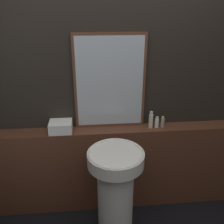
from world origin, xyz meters
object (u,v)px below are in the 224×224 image
Objects in this scene: pedestal_sink at (115,190)px; lotion_bottle at (163,122)px; mirror at (110,83)px; conditioner_bottle at (157,122)px; shampoo_bottle at (151,120)px; towel_stack at (61,127)px.

lotion_bottle reaches higher than pedestal_sink.
mirror is 7.99× the size of conditioner_bottle.
lotion_bottle is at bearing -0.00° from shampoo_bottle.
mirror reaches higher than pedestal_sink.
conditioner_bottle is at bearing 42.80° from pedestal_sink.
mirror is 0.62m from towel_stack.
shampoo_bottle is 0.12m from lotion_bottle.
shampoo_bottle is at bearing 180.00° from conditioner_bottle.
lotion_bottle is (0.06, -0.00, -0.00)m from conditioner_bottle.
towel_stack is at bearing 180.00° from conditioner_bottle.
conditioner_bottle is at bearing -9.28° from mirror.
pedestal_sink is at bearing -41.00° from towel_stack.
shampoo_bottle is at bearing 46.92° from pedestal_sink.
mirror reaches higher than towel_stack.
mirror is 4.22× the size of towel_stack.
lotion_bottle is (0.51, -0.07, -0.39)m from mirror.
shampoo_bottle is (0.87, 0.00, 0.03)m from towel_stack.
shampoo_bottle reaches higher than lotion_bottle.
towel_stack is 1.89× the size of conditioner_bottle.
pedestal_sink is 0.77m from towel_stack.
pedestal_sink is 1.03× the size of mirror.
lotion_bottle is (0.51, 0.42, 0.44)m from pedestal_sink.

